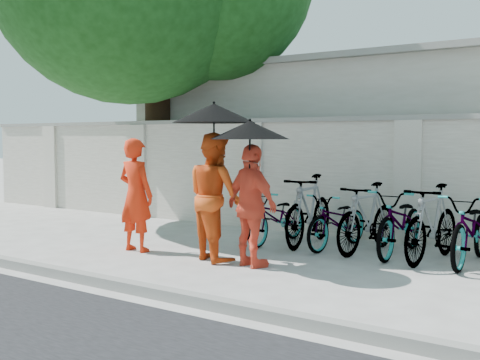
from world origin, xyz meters
The scene contains 16 objects.
ground centered at (0.00, 0.00, 0.00)m, with size 80.00×80.00×0.00m, color #BAB8B3.
kerb centered at (0.00, -1.70, 0.06)m, with size 40.00×0.16×0.12m, color gray.
compound_wall centered at (1.00, 3.20, 1.00)m, with size 20.00×0.30×2.00m, color beige.
building_behind centered at (2.00, 7.00, 1.60)m, with size 14.00×6.00×3.20m, color beige.
monk_left centered at (-1.16, 0.10, 0.85)m, with size 0.62×0.41×1.71m, color red.
monk_center centered at (0.21, 0.28, 0.90)m, with size 0.87×0.68×1.79m, color #D74A14.
parasol_center centered at (0.26, 0.20, 2.05)m, with size 1.15×1.15×1.17m.
monk_right centered at (0.91, 0.18, 0.82)m, with size 0.96×0.40×1.63m, color #EC482C.
parasol_right centered at (0.93, 0.10, 1.81)m, with size 1.05×1.05×1.01m.
bike_0 centered at (0.25, 1.89, 0.43)m, with size 0.58×1.65×0.87m, color #9094AA.
bike_1 centered at (0.75, 2.05, 0.56)m, with size 0.53×1.88×1.13m, color #9094AA.
bike_2 centered at (1.25, 2.05, 0.43)m, with size 0.57×1.64×0.86m, color #9094AA.
bike_3 centered at (1.75, 2.01, 0.52)m, with size 0.49×1.74×1.04m, color #9094AA.
bike_4 centered at (2.25, 2.07, 0.49)m, with size 0.65×1.86×0.98m, color #9094AA.
bike_5 centered at (2.76, 1.89, 0.54)m, with size 0.50×1.79×1.07m, color #9094AA.
bike_6 centered at (3.26, 2.00, 0.48)m, with size 0.64×1.85×0.97m, color #9094AA.
Camera 1 is at (5.32, -6.38, 1.71)m, focal length 45.00 mm.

